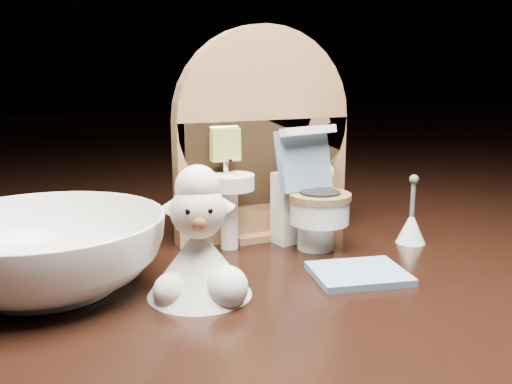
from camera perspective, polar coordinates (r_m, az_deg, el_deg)
backdrop_panel at (r=0.41m, az=0.63°, el=4.51°), size 0.13×0.05×0.15m
toy_toilet at (r=0.39m, az=5.34°, el=-1.11°), size 0.05×0.06×0.08m
bath_mat at (r=0.35m, az=10.23°, el=-8.04°), size 0.06×0.05×0.00m
toilet_brush at (r=0.42m, az=15.27°, el=-3.21°), size 0.02×0.02×0.05m
plush_lamb at (r=0.31m, az=-5.67°, el=-5.90°), size 0.06×0.06×0.07m
ceramic_bowl at (r=0.34m, az=-20.20°, el=-5.72°), size 0.16×0.16×0.04m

